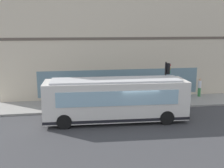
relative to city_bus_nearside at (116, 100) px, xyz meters
The scene contains 9 objects.
ground 2.17m from the city_bus_nearside, 102.08° to the right, with size 120.00×120.00×0.00m, color #38383A.
sidewalk_curb 4.58m from the city_bus_nearside, 19.92° to the right, with size 3.57×40.00×0.15m, color gray.
building_corner 11.28m from the city_bus_nearside, ahead, with size 9.55×21.49×10.22m.
city_bus_nearside is the anchor object (origin of this frame).
traffic_light_near_corner 5.57m from the city_bus_nearside, 60.87° to the right, with size 0.32×0.49×3.69m.
fire_hydrant 5.20m from the city_bus_nearside, ahead, with size 0.35×0.35×0.74m.
pedestrian_near_building_entrance 5.57m from the city_bus_nearside, 34.01° to the left, with size 0.32×0.32×1.57m.
pedestrian_by_light_pole 10.26m from the city_bus_nearside, 60.70° to the right, with size 0.32×0.32×1.75m.
pedestrian_walking_along_curb 5.92m from the city_bus_nearside, 42.60° to the left, with size 0.32×0.32×1.65m.
Camera 1 is at (-17.82, 4.66, 6.62)m, focal length 43.06 mm.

